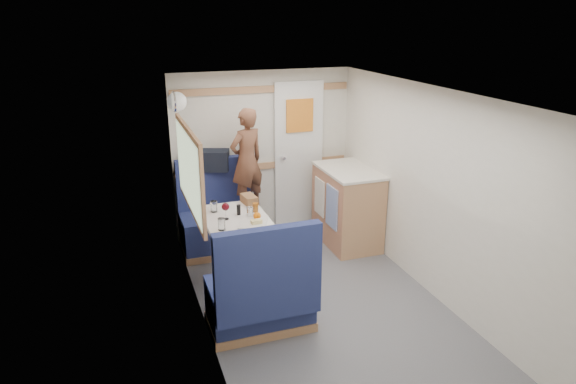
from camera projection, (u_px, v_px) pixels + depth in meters
name	position (u px, v px, depth m)	size (l,w,h in m)	color
floor	(336.00, 324.00, 4.57)	(4.50, 4.50, 0.00)	#515156
ceiling	(344.00, 99.00, 3.91)	(4.50, 4.50, 0.00)	silver
wall_back	(263.00, 154.00, 6.25)	(2.20, 0.02, 2.00)	silver
wall_left	(208.00, 238.00, 3.90)	(0.02, 4.50, 2.00)	silver
wall_right	(452.00, 205.00, 4.58)	(0.02, 4.50, 2.00)	silver
oak_trim_low	(264.00, 166.00, 6.28)	(2.15, 0.02, 0.08)	#AF6F4F
oak_trim_high	(263.00, 89.00, 5.98)	(2.15, 0.02, 0.08)	#AF6F4F
side_window	(189.00, 170.00, 4.72)	(0.04, 1.30, 0.72)	#9CAC92
rear_door	(299.00, 153.00, 6.37)	(0.62, 0.12, 1.86)	white
dinette_table	(237.00, 232.00, 5.08)	(0.62, 0.92, 0.72)	white
bench_far	(220.00, 225.00, 5.94)	(0.90, 0.59, 1.05)	#17254C
bench_near	(262.00, 299.00, 4.39)	(0.90, 0.59, 1.05)	#17254C
ledge	(213.00, 171.00, 5.97)	(0.90, 0.14, 0.04)	#AF6F4F
dome_light	(177.00, 102.00, 5.33)	(0.20, 0.20, 0.20)	white
galley_counter	(347.00, 206.00, 6.06)	(0.57, 0.92, 0.92)	#AF6F4F
person	(247.00, 160.00, 5.79)	(0.44, 0.29, 1.19)	brown
duffel_bag	(208.00, 160.00, 5.91)	(0.48, 0.23, 0.23)	black
tray	(253.00, 222.00, 4.90)	(0.25, 0.33, 0.02)	silver
orange_fruit	(257.00, 216.00, 4.93)	(0.07, 0.07, 0.07)	orange
cheese_block	(256.00, 222.00, 4.85)	(0.10, 0.06, 0.04)	#E4D284
wine_glass	(225.00, 207.00, 4.96)	(0.08, 0.08, 0.17)	white
tumbler_left	(222.00, 224.00, 4.73)	(0.07, 0.07, 0.11)	silver
tumbler_mid	(214.00, 206.00, 5.17)	(0.07, 0.07, 0.11)	silver
tumbler_right	(250.00, 213.00, 5.02)	(0.07, 0.07, 0.11)	white
beer_glass	(255.00, 207.00, 5.17)	(0.06, 0.06, 0.09)	#945015
pepper_grinder	(239.00, 210.00, 5.09)	(0.04, 0.04, 0.10)	black
bread_loaf	(249.00, 200.00, 5.39)	(0.12, 0.22, 0.09)	olive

